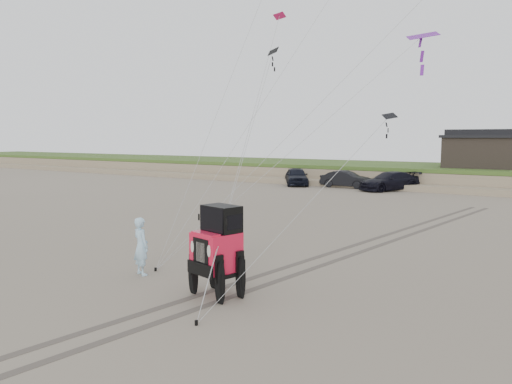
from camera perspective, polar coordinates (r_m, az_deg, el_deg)
ground at (r=14.68m, az=-7.54°, el=-11.16°), size 160.00×160.00×0.00m
dune_ridge at (r=49.10m, az=22.19°, el=1.66°), size 160.00×14.25×1.73m
cabin at (r=48.16m, az=24.53°, el=4.36°), size 6.40×5.40×3.35m
truck_a at (r=45.85m, az=4.63°, el=1.79°), size 4.24×5.02×1.62m
truck_b at (r=44.22m, az=10.26°, el=1.44°), size 4.44×1.62×1.45m
truck_c at (r=42.50m, az=15.00°, el=1.20°), size 4.62×5.72×1.55m
jeep at (r=13.90m, az=-4.54°, el=-7.80°), size 3.57×5.82×2.02m
man at (r=16.39m, az=-13.00°, el=-6.05°), size 0.78×0.62×1.86m
kite_flock at (r=22.11m, az=15.36°, el=19.90°), size 7.90×10.44×10.23m
stake_main at (r=16.93m, az=-11.42°, el=-8.65°), size 0.08×0.08×0.12m
stake_aux at (r=12.16m, az=-6.84°, el=-14.62°), size 0.08×0.08×0.12m
tire_tracks at (r=20.41m, az=11.79°, el=-6.25°), size 5.22×29.74×0.01m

